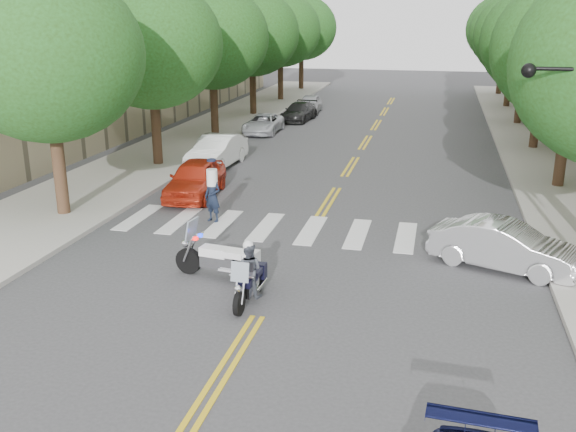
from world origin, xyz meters
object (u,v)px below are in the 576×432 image
(motorcycle_police, at_px, (249,274))
(officer_standing, at_px, (213,197))
(convertible, at_px, (504,246))
(motorcycle_parked, at_px, (224,260))

(motorcycle_police, bearing_deg, officer_standing, -60.68)
(officer_standing, bearing_deg, convertible, 9.58)
(motorcycle_parked, distance_m, convertible, 7.80)
(motorcycle_police, height_order, motorcycle_parked, motorcycle_police)
(motorcycle_parked, distance_m, officer_standing, 5.11)
(motorcycle_police, xyz_separation_m, officer_standing, (-3.04, 5.88, 0.16))
(motorcycle_police, distance_m, motorcycle_parked, 1.60)
(motorcycle_parked, bearing_deg, convertible, -62.99)
(motorcycle_police, distance_m, convertible, 7.33)
(motorcycle_police, relative_size, motorcycle_parked, 0.81)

